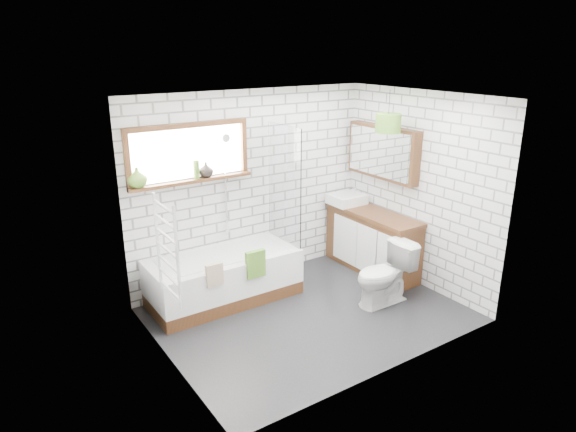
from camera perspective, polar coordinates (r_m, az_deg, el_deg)
floor at (r=6.15m, az=2.39°, el=-10.90°), size 3.40×2.60×0.01m
ceiling at (r=5.38m, az=2.76°, el=13.05°), size 3.40×2.60×0.01m
wall_back at (r=6.69m, az=-4.07°, el=3.19°), size 3.40×0.01×2.50m
wall_front at (r=4.72m, az=11.99°, el=-3.91°), size 3.40×0.01×2.50m
wall_left at (r=4.89m, az=-13.82°, el=-3.26°), size 0.01×2.60×2.50m
wall_right at (r=6.75m, az=14.33°, el=2.79°), size 0.01×2.60×2.50m
window at (r=6.16m, az=-10.89°, el=6.81°), size 1.52×0.16×0.68m
towel_radiator at (r=4.92m, az=-13.28°, el=-3.70°), size 0.06×0.52×1.00m
mirror_cabinet at (r=7.00m, az=10.49°, el=6.99°), size 0.16×1.20×0.70m
shower_riser at (r=6.44m, az=-6.98°, el=3.41°), size 0.02×0.02×1.30m
bathtub at (r=6.40m, az=-7.11°, el=-6.79°), size 1.82×0.80×0.59m
shower_screen at (r=6.45m, az=-0.40°, el=3.49°), size 0.02×0.72×1.50m
towel_green at (r=6.05m, az=-3.64°, el=-5.35°), size 0.24×0.07×0.33m
towel_beige at (r=5.83m, az=-8.18°, el=-6.49°), size 0.20×0.05×0.26m
vanity at (r=7.20m, az=9.31°, el=-2.79°), size 0.48×1.49×0.86m
basin at (r=7.35m, az=6.53°, el=1.89°), size 0.47×0.41×0.14m
tap at (r=7.43m, az=7.49°, el=2.57°), size 0.03×0.03×0.17m
toilet at (r=6.33m, az=10.66°, el=-6.41°), size 0.44×0.75×0.76m
vase_olive at (r=5.96m, az=-16.40°, el=3.95°), size 0.22×0.22×0.23m
vase_dark at (r=6.25m, az=-9.09°, el=4.93°), size 0.21×0.21×0.18m
bottle at (r=6.20m, az=-10.13°, el=4.93°), size 0.08×0.08×0.22m
pendant at (r=6.50m, az=11.06°, el=10.10°), size 0.31×0.31×0.23m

